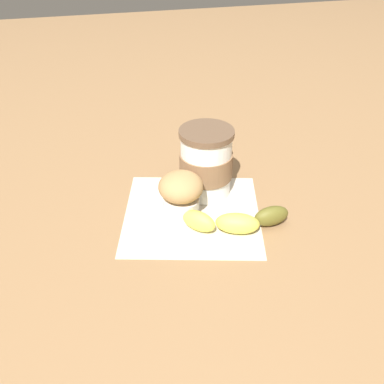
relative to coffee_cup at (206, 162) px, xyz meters
name	(u,v)px	position (x,y,z in m)	size (l,w,h in m)	color
ground_plane	(192,214)	(0.06, -0.04, -0.06)	(3.00, 3.00, 0.00)	#936D47
paper_napkin	(192,214)	(0.06, -0.04, -0.06)	(0.23, 0.23, 0.00)	beige
coffee_cup	(206,162)	(0.00, 0.00, 0.00)	(0.10, 0.10, 0.12)	white
muffin	(180,192)	(0.06, -0.06, -0.02)	(0.07, 0.07, 0.08)	white
banana	(237,220)	(0.12, 0.02, -0.04)	(0.08, 0.18, 0.03)	#D6CC4C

